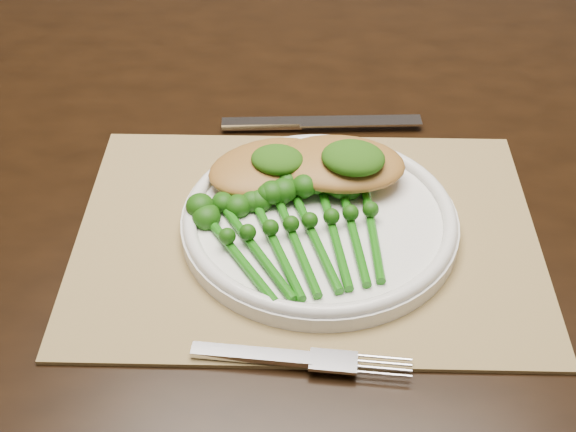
% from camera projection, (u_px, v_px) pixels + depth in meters
% --- Properties ---
extents(dining_table, '(1.73, 1.16, 0.75)m').
position_uv_depth(dining_table, '(278.00, 337.00, 1.11)').
color(dining_table, black).
rests_on(dining_table, ground).
extents(placemat, '(0.45, 0.37, 0.00)m').
position_uv_depth(placemat, '(307.00, 235.00, 0.71)').
color(placemat, '#977E4D').
rests_on(placemat, dining_table).
extents(dinner_plate, '(0.24, 0.24, 0.02)m').
position_uv_depth(dinner_plate, '(320.00, 220.00, 0.71)').
color(dinner_plate, white).
rests_on(dinner_plate, placemat).
extents(knife, '(0.21, 0.07, 0.01)m').
position_uv_depth(knife, '(302.00, 123.00, 0.84)').
color(knife, silver).
rests_on(knife, placemat).
extents(fork, '(0.17, 0.03, 0.01)m').
position_uv_depth(fork, '(315.00, 360.00, 0.60)').
color(fork, silver).
rests_on(fork, placemat).
extents(chicken_fillet_left, '(0.14, 0.13, 0.02)m').
position_uv_depth(chicken_fillet_left, '(270.00, 167.00, 0.74)').
color(chicken_fillet_left, '#AB7531').
rests_on(chicken_fillet_left, dinner_plate).
extents(chicken_fillet_right, '(0.13, 0.10, 0.02)m').
position_uv_depth(chicken_fillet_right, '(339.00, 163.00, 0.73)').
color(chicken_fillet_right, '#AB7531').
rests_on(chicken_fillet_right, dinner_plate).
extents(pesto_dollop_left, '(0.05, 0.04, 0.02)m').
position_uv_depth(pesto_dollop_left, '(277.00, 159.00, 0.73)').
color(pesto_dollop_left, '#163F09').
rests_on(pesto_dollop_left, chicken_fillet_left).
extents(pesto_dollop_right, '(0.06, 0.05, 0.02)m').
position_uv_depth(pesto_dollop_right, '(353.00, 158.00, 0.72)').
color(pesto_dollop_right, '#163F09').
rests_on(pesto_dollop_right, chicken_fillet_right).
extents(broccolini_bundle, '(0.20, 0.20, 0.04)m').
position_uv_depth(broccolini_bundle, '(306.00, 243.00, 0.67)').
color(broccolini_bundle, '#145C0C').
rests_on(broccolini_bundle, dinner_plate).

